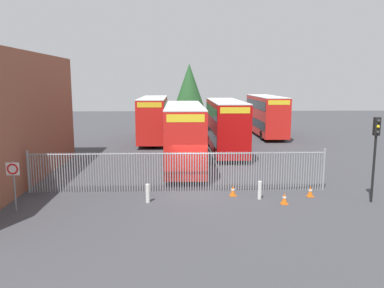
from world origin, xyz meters
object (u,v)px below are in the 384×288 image
double_decker_bus_behind_fence_right (154,117)px  bollard_near_left (148,193)px  speed_limit_sign_post (13,175)px  traffic_light_kerbside (376,144)px  double_decker_bus_far_back (266,114)px  bollard_center_front (260,190)px  traffic_cone_near_kerb (310,191)px  traffic_cone_by_gate (284,198)px  traffic_cone_mid_forecourt (233,191)px  double_decker_bus_near_gate (184,133)px  double_decker_bus_behind_fence_left (226,124)px

double_decker_bus_behind_fence_right → bollard_near_left: 20.37m
speed_limit_sign_post → traffic_light_kerbside: traffic_light_kerbside is taller
double_decker_bus_behind_fence_right → speed_limit_sign_post: size_ratio=4.50×
double_decker_bus_behind_fence_right → double_decker_bus_far_back: size_ratio=1.00×
double_decker_bus_behind_fence_right → traffic_light_kerbside: 23.98m
double_decker_bus_far_back → traffic_light_kerbside: size_ratio=2.51×
bollard_center_front → traffic_light_kerbside: bearing=-7.2°
traffic_cone_near_kerb → speed_limit_sign_post: size_ratio=0.25×
bollard_center_front → traffic_cone_by_gate: 1.38m
traffic_cone_mid_forecourt → speed_limit_sign_post: (-10.52, -2.15, 1.49)m
double_decker_bus_near_gate → traffic_cone_near_kerb: 10.05m
traffic_cone_mid_forecourt → double_decker_bus_near_gate: bearing=109.5°
bollard_near_left → traffic_cone_near_kerb: (8.51, 0.68, -0.19)m
double_decker_bus_far_back → traffic_cone_near_kerb: 23.28m
bollard_center_front → traffic_light_kerbside: 6.12m
bollard_center_front → bollard_near_left: bearing=-176.5°
double_decker_bus_far_back → speed_limit_sign_post: bearing=-125.0°
double_decker_bus_behind_fence_left → bollard_near_left: double_decker_bus_behind_fence_left is taller
double_decker_bus_behind_fence_right → speed_limit_sign_post: double_decker_bus_behind_fence_right is taller
double_decker_bus_far_back → double_decker_bus_behind_fence_right: bearing=-164.4°
double_decker_bus_far_back → bollard_near_left: double_decker_bus_far_back is taller
double_decker_bus_behind_fence_right → speed_limit_sign_post: bearing=-103.4°
double_decker_bus_far_back → traffic_cone_by_gate: size_ratio=18.32×
double_decker_bus_near_gate → double_decker_bus_behind_fence_left: size_ratio=1.00×
double_decker_bus_behind_fence_left → bollard_near_left: 15.00m
double_decker_bus_far_back → traffic_light_kerbside: bearing=-90.1°
double_decker_bus_behind_fence_left → traffic_light_kerbside: bearing=-68.0°
double_decker_bus_far_back → traffic_cone_mid_forecourt: bearing=-106.8°
double_decker_bus_far_back → speed_limit_sign_post: double_decker_bus_far_back is taller
bollard_near_left → traffic_cone_near_kerb: size_ratio=1.61×
double_decker_bus_behind_fence_right → traffic_cone_mid_forecourt: bearing=-74.4°
double_decker_bus_behind_fence_left → bollard_center_front: double_decker_bus_behind_fence_left is taller
traffic_cone_mid_forecourt → traffic_light_kerbside: (6.84, -1.32, 2.70)m
double_decker_bus_far_back → traffic_cone_near_kerb: (-2.80, -23.01, -2.13)m
bollard_near_left → traffic_cone_by_gate: bollard_near_left is taller
double_decker_bus_near_gate → traffic_cone_near_kerb: bearing=-48.1°
double_decker_bus_near_gate → traffic_cone_mid_forecourt: double_decker_bus_near_gate is taller
bollard_near_left → bollard_center_front: 5.75m
double_decker_bus_behind_fence_right → bollard_center_front: (6.70, -19.91, -1.95)m
bollard_near_left → traffic_cone_by_gate: bearing=-4.2°
double_decker_bus_near_gate → double_decker_bus_behind_fence_right: bearing=103.4°
traffic_cone_mid_forecourt → double_decker_bus_behind_fence_left: bearing=84.9°
bollard_center_front → speed_limit_sign_post: 11.99m
double_decker_bus_near_gate → double_decker_bus_far_back: same height
double_decker_bus_behind_fence_right → traffic_cone_mid_forecourt: size_ratio=18.32×
double_decker_bus_behind_fence_left → traffic_cone_by_gate: double_decker_bus_behind_fence_left is taller
double_decker_bus_behind_fence_left → double_decker_bus_far_back: same height
double_decker_bus_behind_fence_right → double_decker_bus_near_gate: bearing=-76.6°
double_decker_bus_near_gate → speed_limit_sign_post: 12.22m
bollard_center_front → speed_limit_sign_post: speed_limit_sign_post is taller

